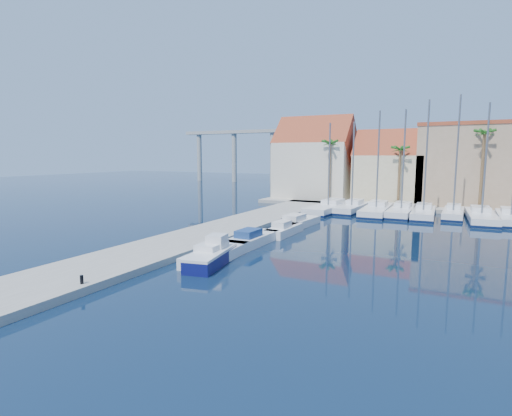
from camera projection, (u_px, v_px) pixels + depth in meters
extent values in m
plane|color=black|center=(202.00, 300.00, 20.91)|extent=(260.00, 260.00, 0.00)
cube|color=gray|center=(206.00, 235.00, 36.86)|extent=(6.00, 77.00, 0.50)
cube|color=gray|center=(446.00, 205.00, 58.63)|extent=(54.00, 16.00, 0.50)
cylinder|color=black|center=(82.00, 280.00, 22.04)|extent=(0.19, 0.19, 0.48)
cube|color=#0D1151|center=(211.00, 259.00, 27.60)|extent=(2.85, 5.77, 0.83)
cube|color=white|center=(211.00, 252.00, 27.53)|extent=(2.85, 5.77, 0.18)
cube|color=white|center=(217.00, 242.00, 28.51)|extent=(1.45, 1.67, 1.01)
cube|color=white|center=(217.00, 255.00, 28.93)|extent=(2.57, 6.93, 0.80)
cube|color=white|center=(212.00, 247.00, 28.22)|extent=(1.66, 2.47, 0.60)
cube|color=white|center=(252.00, 240.00, 33.95)|extent=(2.25, 6.66, 0.80)
cube|color=navy|center=(248.00, 233.00, 33.28)|extent=(1.53, 2.35, 0.60)
cube|color=white|center=(284.00, 231.00, 38.14)|extent=(1.88, 5.57, 0.80)
cube|color=white|center=(282.00, 224.00, 37.57)|extent=(1.28, 1.96, 0.60)
cube|color=white|center=(297.00, 223.00, 42.42)|extent=(2.83, 7.24, 0.80)
cube|color=white|center=(295.00, 217.00, 41.73)|extent=(1.78, 2.60, 0.60)
cube|color=white|center=(330.00, 208.00, 53.58)|extent=(3.95, 11.99, 1.00)
cube|color=#0B183A|center=(330.00, 210.00, 53.62)|extent=(4.01, 12.06, 0.28)
cube|color=white|center=(333.00, 201.00, 54.47)|extent=(2.41, 3.69, 0.60)
cylinder|color=slate|center=(329.00, 164.00, 52.31)|extent=(0.20, 0.20, 10.70)
cube|color=white|center=(353.00, 208.00, 53.37)|extent=(3.04, 9.61, 1.00)
cube|color=#0B183A|center=(353.00, 211.00, 53.41)|extent=(3.10, 9.67, 0.28)
cube|color=white|center=(355.00, 202.00, 54.07)|extent=(1.89, 2.94, 0.60)
cylinder|color=slate|center=(353.00, 164.00, 52.19)|extent=(0.20, 0.20, 10.87)
cube|color=white|center=(377.00, 210.00, 51.47)|extent=(3.31, 11.37, 1.00)
cube|color=#0B183A|center=(377.00, 213.00, 51.51)|extent=(3.38, 11.44, 0.28)
cube|color=white|center=(378.00, 203.00, 52.37)|extent=(2.17, 3.45, 0.60)
cylinder|color=slate|center=(378.00, 159.00, 50.11)|extent=(0.20, 0.20, 12.03)
cube|color=white|center=(402.00, 212.00, 50.24)|extent=(2.73, 10.17, 1.00)
cube|color=#0B183A|center=(402.00, 214.00, 50.28)|extent=(2.79, 10.23, 0.28)
cube|color=white|center=(403.00, 204.00, 51.02)|extent=(1.87, 3.06, 0.60)
cylinder|color=slate|center=(404.00, 159.00, 48.93)|extent=(0.20, 0.20, 12.07)
cube|color=white|center=(423.00, 213.00, 48.68)|extent=(2.86, 9.71, 1.00)
cube|color=#0B183A|center=(423.00, 216.00, 48.72)|extent=(2.92, 9.77, 0.28)
cube|color=white|center=(424.00, 206.00, 49.44)|extent=(1.86, 2.95, 0.60)
cylinder|color=slate|center=(426.00, 156.00, 47.33)|extent=(0.20, 0.20, 13.00)
cube|color=white|center=(453.00, 214.00, 48.35)|extent=(2.32, 8.50, 1.00)
cube|color=#0B183A|center=(453.00, 216.00, 48.39)|extent=(2.38, 8.56, 0.28)
cube|color=white|center=(454.00, 206.00, 48.98)|extent=(1.58, 2.56, 0.60)
cylinder|color=slate|center=(457.00, 153.00, 47.02)|extent=(0.20, 0.20, 13.54)
cube|color=white|center=(481.00, 217.00, 45.84)|extent=(3.40, 10.94, 1.00)
cube|color=#0B183A|center=(481.00, 220.00, 45.88)|extent=(3.46, 11.00, 0.28)
cube|color=white|center=(481.00, 209.00, 46.71)|extent=(2.14, 3.34, 0.60)
cylinder|color=slate|center=(486.00, 159.00, 44.47)|extent=(0.20, 0.20, 12.31)
cube|color=white|center=(510.00, 218.00, 44.83)|extent=(2.68, 10.00, 1.00)
cube|color=#0B183A|center=(510.00, 221.00, 44.87)|extent=(2.74, 10.06, 0.28)
cube|color=white|center=(510.00, 210.00, 45.60)|extent=(1.84, 3.01, 0.60)
cube|color=beige|center=(315.00, 171.00, 66.21)|extent=(12.00, 9.00, 9.00)
cube|color=maroon|center=(315.00, 143.00, 65.62)|extent=(12.30, 9.00, 9.00)
cube|color=#CBBB8F|center=(390.00, 179.00, 60.89)|extent=(10.00, 8.00, 7.00)
cube|color=maroon|center=(391.00, 155.00, 60.43)|extent=(10.30, 8.00, 8.00)
cube|color=tan|center=(472.00, 166.00, 56.51)|extent=(14.00, 10.00, 11.00)
cube|color=maroon|center=(475.00, 125.00, 55.75)|extent=(14.20, 10.20, 0.50)
cylinder|color=brown|center=(329.00, 172.00, 59.99)|extent=(0.36, 0.36, 9.00)
sphere|color=#205F1B|center=(330.00, 143.00, 59.41)|extent=(2.60, 2.60, 2.60)
cylinder|color=brown|center=(399.00, 177.00, 55.51)|extent=(0.36, 0.36, 8.00)
sphere|color=#205F1B|center=(400.00, 149.00, 55.00)|extent=(2.60, 2.60, 2.60)
cylinder|color=brown|center=(482.00, 171.00, 50.84)|extent=(0.36, 0.36, 10.00)
sphere|color=#205F1B|center=(485.00, 133.00, 50.20)|extent=(2.60, 2.60, 2.60)
cube|color=#9E9E99|center=(259.00, 131.00, 108.58)|extent=(48.00, 2.20, 0.90)
cylinder|color=#9E9E99|center=(199.00, 157.00, 118.58)|extent=(1.40, 1.40, 14.00)
cylinder|color=#9E9E99|center=(234.00, 157.00, 113.13)|extent=(1.40, 1.40, 14.00)
cylinder|color=#9E9E99|center=(273.00, 157.00, 107.68)|extent=(1.40, 1.40, 14.00)
cylinder|color=#9E9E99|center=(315.00, 157.00, 102.23)|extent=(1.40, 1.40, 14.00)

